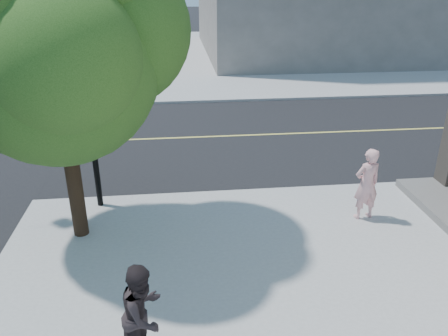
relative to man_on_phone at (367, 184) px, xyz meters
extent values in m
plane|color=black|center=(-6.86, 1.73, -0.97)|extent=(140.00, 140.00, 0.00)
cube|color=black|center=(-6.86, 6.23, -0.96)|extent=(140.00, 9.00, 0.01)
cube|color=#A8A8A8|center=(6.64, 23.23, -0.91)|extent=(29.00, 25.00, 0.12)
imported|color=#E4A5A9|center=(0.00, 0.00, 0.00)|extent=(0.69, 0.52, 1.70)
imported|color=black|center=(-4.78, -3.65, -0.04)|extent=(0.92, 0.99, 1.63)
cylinder|color=black|center=(-6.36, 0.00, 0.72)|extent=(0.31, 0.31, 3.14)
sphere|color=#345E1E|center=(-6.36, 0.00, 2.82)|extent=(3.84, 3.84, 3.84)
sphere|color=#345E1E|center=(-5.31, 0.52, 3.34)|extent=(2.97, 2.97, 2.97)
sphere|color=#345E1E|center=(-7.23, 0.70, 3.51)|extent=(2.79, 2.79, 2.79)
sphere|color=#345E1E|center=(-6.01, -0.96, 3.08)|extent=(2.62, 2.62, 2.62)
sphere|color=#345E1E|center=(-6.88, -0.70, 3.86)|extent=(2.44, 2.44, 2.44)
cylinder|color=black|center=(-6.13, 1.29, 1.53)|extent=(0.14, 0.14, 4.76)
cylinder|color=black|center=(-7.61, 1.29, 3.68)|extent=(2.95, 0.11, 0.11)
cube|color=white|center=(-6.08, 1.27, 2.10)|extent=(0.62, 0.04, 0.23)
cube|color=navy|center=(-6.08, 1.27, 1.53)|extent=(0.51, 0.04, 0.62)
imported|color=black|center=(-6.13, 1.29, 3.00)|extent=(0.19, 0.23, 1.13)
camera|label=1|loc=(-4.20, -8.68, 4.37)|focal=35.96mm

